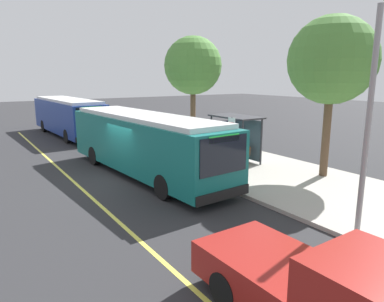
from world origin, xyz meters
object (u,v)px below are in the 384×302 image
route_sign_post (231,140)px  transit_bus_main (144,142)px  pickup_truck (333,300)px  transit_bus_second (68,116)px  waiting_bench (238,153)px

route_sign_post → transit_bus_main: bearing=-140.5°
pickup_truck → route_sign_post: route_sign_post is taller
transit_bus_main → transit_bus_second: (-13.91, 0.02, -0.00)m
transit_bus_main → route_sign_post: same height
pickup_truck → transit_bus_second: bearing=175.4°
transit_bus_main → pickup_truck: (11.76, -2.06, -0.76)m
waiting_bench → transit_bus_main: bearing=-100.0°
transit_bus_second → route_sign_post: (17.15, 2.65, 0.34)m
transit_bus_second → waiting_bench: size_ratio=6.82×
transit_bus_main → transit_bus_second: bearing=179.9°
waiting_bench → route_sign_post: 3.62m
waiting_bench → transit_bus_second: bearing=-161.1°
waiting_bench → route_sign_post: (2.35, -2.42, 1.32)m
pickup_truck → route_sign_post: (-8.51, 4.73, 1.10)m
transit_bus_second → route_sign_post: size_ratio=3.90×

